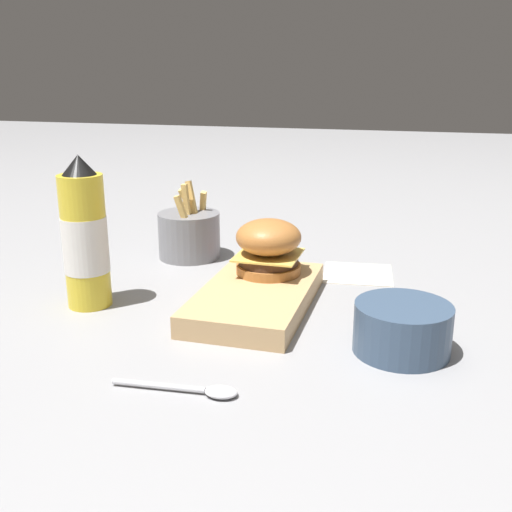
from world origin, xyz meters
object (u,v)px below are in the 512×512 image
Objects in this scene: burger at (269,246)px; serving_board at (256,297)px; side_bowl at (402,327)px; spoon at (199,390)px; fries_basket at (189,234)px; ketchup_bottle at (85,239)px.

serving_board is at bearing -0.60° from burger.
burger is 0.28m from side_bowl.
burger reaches higher than spoon.
burger is 0.25m from fries_basket.
fries_basket is at bearing 108.27° from spoon.
ketchup_bottle is at bearing -11.35° from fries_basket.
serving_board reaches higher than spoon.
side_bowl is (0.31, 0.42, -0.01)m from fries_basket.
ketchup_bottle reaches higher than burger.
fries_basket is (-0.28, 0.06, -0.06)m from ketchup_bottle.
spoon is (0.48, 0.21, -0.04)m from fries_basket.
ketchup_bottle is at bearing -76.65° from serving_board.
fries_basket reaches higher than burger.
burger is 0.71× the size of spoon.
spoon is at bearing 51.62° from ketchup_bottle.
burger reaches higher than side_bowl.
fries_basket is at bearing -137.77° from serving_board.
fries_basket is 1.01× the size of spoon.
side_bowl is 0.84× the size of spoon.
burger reaches higher than serving_board.
fries_basket is 1.20× the size of side_bowl.
serving_board is 1.23× the size of ketchup_bottle.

